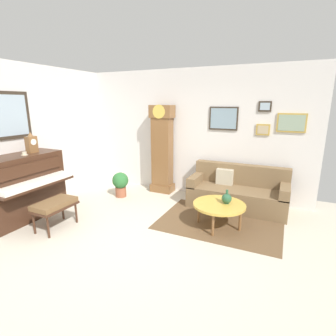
# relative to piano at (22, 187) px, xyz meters

# --- Properties ---
(ground_plane) EXTENTS (6.40, 6.00, 0.10)m
(ground_plane) POSITION_rel_piano_xyz_m (2.23, 0.24, -0.65)
(ground_plane) COLOR beige
(wall_left) EXTENTS (0.13, 4.90, 2.80)m
(wall_left) POSITION_rel_piano_xyz_m (-0.37, 0.24, 0.81)
(wall_left) COLOR silver
(wall_left) RESTS_ON ground_plane
(wall_back) EXTENTS (5.30, 0.13, 2.80)m
(wall_back) POSITION_rel_piano_xyz_m (2.25, 2.64, 0.81)
(wall_back) COLOR silver
(wall_back) RESTS_ON ground_plane
(area_rug) EXTENTS (2.10, 1.50, 0.01)m
(area_rug) POSITION_rel_piano_xyz_m (3.30, 1.32, -0.59)
(area_rug) COLOR brown
(area_rug) RESTS_ON ground_plane
(piano) EXTENTS (0.87, 1.44, 1.18)m
(piano) POSITION_rel_piano_xyz_m (0.00, 0.00, 0.00)
(piano) COLOR #3D2316
(piano) RESTS_ON ground_plane
(piano_bench) EXTENTS (0.42, 0.70, 0.48)m
(piano_bench) POSITION_rel_piano_xyz_m (0.83, -0.05, -0.19)
(piano_bench) COLOR #3D2316
(piano_bench) RESTS_ON ground_plane
(grandfather_clock) EXTENTS (0.52, 0.34, 2.03)m
(grandfather_clock) POSITION_rel_piano_xyz_m (1.63, 2.40, 0.37)
(grandfather_clock) COLOR brown
(grandfather_clock) RESTS_ON ground_plane
(couch) EXTENTS (1.90, 0.80, 0.84)m
(couch) POSITION_rel_piano_xyz_m (3.44, 2.17, -0.28)
(couch) COLOR brown
(couch) RESTS_ON ground_plane
(coffee_table) EXTENTS (0.88, 0.88, 0.42)m
(coffee_table) POSITION_rel_piano_xyz_m (3.31, 1.16, -0.21)
(coffee_table) COLOR gold
(coffee_table) RESTS_ON ground_plane
(mantel_clock) EXTENTS (0.13, 0.18, 0.38)m
(mantel_clock) POSITION_rel_piano_xyz_m (0.00, 0.29, 0.75)
(mantel_clock) COLOR brown
(mantel_clock) RESTS_ON piano
(teacup) EXTENTS (0.12, 0.12, 0.06)m
(teacup) POSITION_rel_piano_xyz_m (0.08, 0.07, 0.60)
(teacup) COLOR beige
(teacup) RESTS_ON piano
(green_jug) EXTENTS (0.17, 0.17, 0.24)m
(green_jug) POSITION_rel_piano_xyz_m (3.42, 1.23, -0.09)
(green_jug) COLOR #234C33
(green_jug) RESTS_ON coffee_table
(potted_plant) EXTENTS (0.36, 0.36, 0.56)m
(potted_plant) POSITION_rel_piano_xyz_m (0.94, 1.67, -0.27)
(potted_plant) COLOR #935138
(potted_plant) RESTS_ON ground_plane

